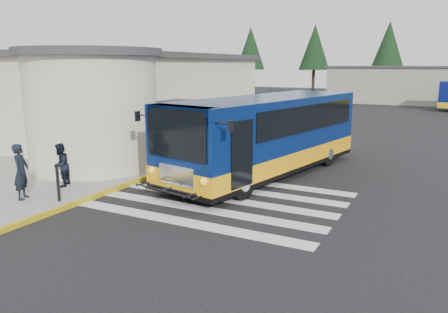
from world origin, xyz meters
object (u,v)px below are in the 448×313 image
at_px(transit_bus, 266,138).
at_px(pedestrian_a, 21,172).
at_px(bollard, 58,183).
at_px(pedestrian_b, 60,165).

relative_size(transit_bus, pedestrian_a, 6.36).
relative_size(transit_bus, bollard, 9.47).
xyz_separation_m(transit_bus, pedestrian_a, (-5.38, -7.03, -0.44)).
distance_m(pedestrian_a, pedestrian_b, 1.61).
bearing_deg(bollard, pedestrian_a, -164.65).
xyz_separation_m(pedestrian_a, pedestrian_b, (-0.06, 1.61, -0.12)).
bearing_deg(transit_bus, pedestrian_a, -116.28).
bearing_deg(pedestrian_a, transit_bus, -67.09).
relative_size(pedestrian_b, bollard, 1.28).
distance_m(pedestrian_a, bollard, 1.29).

